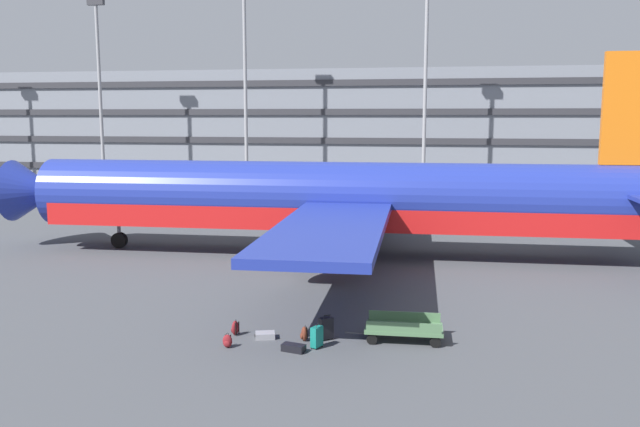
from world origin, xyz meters
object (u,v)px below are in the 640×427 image
Objects in this scene: backpack_teal at (235,328)px; baggage_cart at (404,328)px; backpack_black at (227,341)px; suitcase_scuffed at (326,328)px; suitcase_purple at (294,348)px; airliner at (341,200)px; suitcase_orange at (317,337)px; suitcase_red at (265,335)px; backpack_laid_flat at (304,334)px.

baggage_cart is at bearing 4.62° from backpack_teal.
backpack_black is 0.15× the size of baggage_cart.
suitcase_scuffed reaches higher than backpack_teal.
baggage_cart reaches higher than backpack_black.
suitcase_purple is at bearing -154.00° from baggage_cart.
airliner is 14.25m from baggage_cart.
suitcase_purple is 0.86m from suitcase_orange.
backpack_laid_flat reaches higher than suitcase_red.
backpack_teal reaches higher than backpack_laid_flat.
suitcase_red is 1.54× the size of backpack_black.
baggage_cart is (4.08, -13.40, -2.62)m from airliner.
airliner is at bearing 95.11° from suitcase_orange.
suitcase_scuffed reaches higher than suitcase_orange.
suitcase_scuffed is at bearing -83.88° from airliner.
backpack_teal is (-2.34, 1.21, 0.13)m from suitcase_purple.
suitcase_orange is at bearing -101.23° from suitcase_scuffed.
backpack_black is 1.26m from backpack_teal.
backpack_black is at bearing -155.34° from backpack_laid_flat.
backpack_teal is (-3.19, -0.09, -0.16)m from suitcase_scuffed.
backpack_laid_flat is 0.97× the size of backpack_teal.
backpack_teal is at bearing 165.98° from suitcase_orange.
suitcase_red is (-1.91, 0.61, -0.28)m from suitcase_orange.
baggage_cart is (2.60, 0.38, 0.01)m from suitcase_scuffed.
airliner is 78.84× the size of backpack_black.
backpack_black is at bearing -163.07° from baggage_cart.
suitcase_scuffed is 0.27× the size of baggage_cart.
suitcase_orange is 1.50× the size of backpack_laid_flat.
backpack_black is at bearing -131.38° from suitcase_red.
suitcase_red is at bearing 48.62° from backpack_black.
airliner is at bearing 106.93° from baggage_cart.
suitcase_scuffed is at bearing 23.72° from backpack_black.
suitcase_scuffed is 2.11m from suitcase_red.
backpack_laid_flat is (-0.71, -0.27, -0.17)m from suitcase_scuffed.
backpack_laid_flat is (1.37, -0.04, 0.14)m from suitcase_red.
suitcase_scuffed is 1.61× the size of backpack_laid_flat.
baggage_cart is at bearing 7.41° from suitcase_red.
suitcase_scuffed is 1.16× the size of suitcase_red.
backpack_laid_flat is (0.14, 1.04, 0.12)m from suitcase_purple.
airliner reaches higher than baggage_cart.
suitcase_orange is at bearing -84.89° from airliner.
backpack_teal is at bearing -175.38° from baggage_cart.
suitcase_scuffed is at bearing 78.77° from suitcase_orange.
suitcase_orange is at bearing -14.02° from backpack_teal.
suitcase_scuffed reaches higher than backpack_black.
airliner is at bearing 93.12° from backpack_laid_flat.
airliner is 11.75× the size of baggage_cart.
backpack_black is at bearing -178.94° from suitcase_purple.
suitcase_orange is 2.94m from backpack_black.
baggage_cart is (4.68, 0.61, 0.32)m from suitcase_red.
suitcase_scuffed is 1.79× the size of backpack_black.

